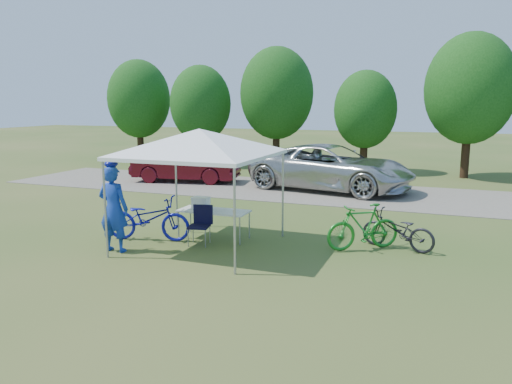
# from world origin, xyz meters

# --- Properties ---
(ground) EXTENTS (100.00, 100.00, 0.00)m
(ground) POSITION_xyz_m (0.00, 0.00, 0.00)
(ground) COLOR #2D5119
(ground) RESTS_ON ground
(gravel_strip) EXTENTS (24.00, 5.00, 0.02)m
(gravel_strip) POSITION_xyz_m (0.00, 8.00, 0.01)
(gravel_strip) COLOR gray
(gravel_strip) RESTS_ON ground
(canopy) EXTENTS (4.53, 4.53, 3.00)m
(canopy) POSITION_xyz_m (0.00, 0.00, 2.65)
(canopy) COLOR #A5A5AA
(canopy) RESTS_ON ground
(treeline) EXTENTS (24.89, 4.28, 6.30)m
(treeline) POSITION_xyz_m (-0.29, 14.05, 3.53)
(treeline) COLOR #382314
(treeline) RESTS_ON ground
(folding_table) EXTENTS (1.73, 0.72, 0.71)m
(folding_table) POSITION_xyz_m (-0.03, 0.73, 0.67)
(folding_table) COLOR white
(folding_table) RESTS_ON ground
(folding_chair) EXTENTS (0.55, 0.57, 0.92)m
(folding_chair) POSITION_xyz_m (-0.11, 0.21, 0.54)
(folding_chair) COLOR black
(folding_chair) RESTS_ON ground
(cooler) EXTENTS (0.42, 0.29, 0.30)m
(cooler) POSITION_xyz_m (-0.37, 0.73, 0.86)
(cooler) COLOR white
(cooler) RESTS_ON folding_table
(ice_cream_cup) EXTENTS (0.07, 0.07, 0.05)m
(ice_cream_cup) POSITION_xyz_m (0.55, 0.68, 0.74)
(ice_cream_cup) COLOR gold
(ice_cream_cup) RESTS_ON folding_table
(cyclist) EXTENTS (0.73, 0.50, 1.95)m
(cyclist) POSITION_xyz_m (-1.64, -1.04, 0.97)
(cyclist) COLOR #1538AD
(cyclist) RESTS_ON ground
(bike_blue) EXTENTS (2.17, 1.15, 1.08)m
(bike_blue) POSITION_xyz_m (-1.43, 0.01, 0.54)
(bike_blue) COLOR #11149A
(bike_blue) RESTS_ON ground
(bike_green) EXTENTS (1.72, 1.44, 1.06)m
(bike_green) POSITION_xyz_m (3.55, 1.09, 0.53)
(bike_green) COLOR #1C8023
(bike_green) RESTS_ON ground
(bike_dark) EXTENTS (1.80, 1.05, 0.90)m
(bike_dark) POSITION_xyz_m (4.28, 1.38, 0.45)
(bike_dark) COLOR black
(bike_dark) RESTS_ON ground
(minivan) EXTENTS (6.63, 3.99, 1.72)m
(minivan) POSITION_xyz_m (1.16, 8.54, 0.88)
(minivan) COLOR beige
(minivan) RESTS_ON gravel_strip
(sedan) EXTENTS (4.67, 2.34, 1.47)m
(sedan) POSITION_xyz_m (-5.01, 8.34, 0.75)
(sedan) COLOR #460B14
(sedan) RESTS_ON gravel_strip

